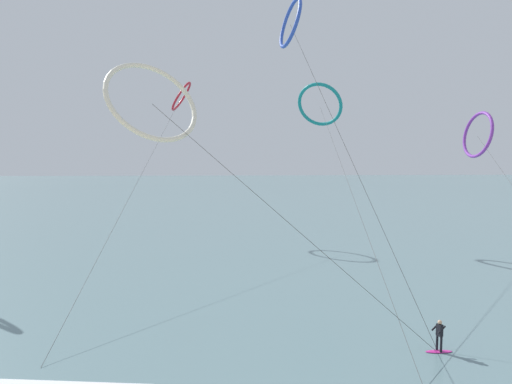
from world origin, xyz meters
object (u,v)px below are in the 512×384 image
Objects in this scene: kite_violet at (478,135)px; kite_crimson at (181,97)px; surfer_magenta at (439,338)px; kite_cobalt at (291,23)px; kite_ivory at (152,102)px; kite_teal at (320,105)px.

kite_crimson is (-31.30, 16.85, 5.68)m from kite_violet.
surfer_magenta is 23.98m from kite_cobalt.
kite_cobalt is 0.52× the size of kite_crimson.
kite_ivory is 34.55m from kite_violet.
kite_violet is (13.74, 22.24, 11.39)m from surfer_magenta.
kite_ivory is 36.36m from kite_crimson.
kite_crimson reaches higher than kite_teal.
kite_teal is (-0.43, 31.61, 15.29)m from surfer_magenta.
kite_ivory is at bearing -60.94° from kite_violet.
kite_crimson is at bearing 4.27° from surfer_magenta.
kite_violet reaches higher than surfer_magenta.
surfer_magenta is 0.08× the size of kite_cobalt.
surfer_magenta is at bearing 24.71° from kite_crimson.
kite_cobalt reaches higher than kite_teal.
kite_crimson is (-11.29, 26.34, -2.25)m from kite_cobalt.
kite_ivory reaches higher than surfer_magenta.
kite_ivory is 0.82× the size of kite_violet.
kite_crimson is at bearing 6.43° from kite_teal.
kite_violet is 23.53m from kite_cobalt.
kite_teal is (-14.17, 9.37, 3.90)m from kite_violet.
kite_ivory is at bearing 58.33° from surfer_magenta.
kite_cobalt reaches higher than surfer_magenta.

